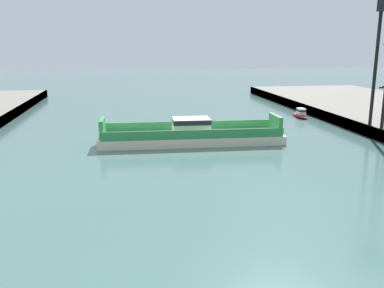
% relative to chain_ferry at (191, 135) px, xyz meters
% --- Properties ---
extents(chain_ferry, '(23.22, 6.76, 3.30)m').
position_rel_chain_ferry_xyz_m(chain_ferry, '(0.00, 0.00, 0.00)').
color(chain_ferry, beige).
rests_on(chain_ferry, ground).
extents(moored_boat_near_right, '(1.85, 5.46, 1.60)m').
position_rel_chain_ferry_xyz_m(moored_boat_near_right, '(21.44, 15.81, -0.40)').
color(moored_boat_near_right, red).
rests_on(moored_boat_near_right, ground).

